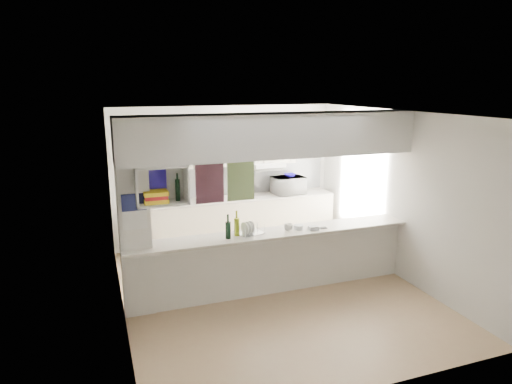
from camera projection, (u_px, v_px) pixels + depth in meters
name	position (u px, v px, depth m)	size (l,w,h in m)	color
floor	(272.00, 291.00, 6.73)	(4.80, 4.80, 0.00)	tan
ceiling	(274.00, 113.00, 6.13)	(4.80, 4.80, 0.00)	white
wall_back	(225.00, 175.00, 8.63)	(4.20, 4.20, 0.00)	silver
wall_left	(118.00, 221.00, 5.73)	(4.80, 4.80, 0.00)	silver
wall_right	(397.00, 194.00, 7.12)	(4.80, 4.80, 0.00)	silver
servery_partition	(261.00, 182.00, 6.29)	(4.20, 0.50, 2.60)	silver
cubby_shelf	(160.00, 187.00, 5.76)	(0.65, 0.35, 0.50)	white
kitchen_run	(238.00, 202.00, 8.55)	(3.60, 0.63, 2.24)	beige
microwave	(288.00, 185.00, 8.77)	(0.60, 0.40, 0.33)	white
bowl	(290.00, 175.00, 8.74)	(0.22, 0.22, 0.05)	#170C89
dish_rack	(250.00, 229.00, 6.42)	(0.42, 0.37, 0.19)	silver
cup	(288.00, 227.00, 6.52)	(0.13, 0.13, 0.10)	white
wine_bottles	(233.00, 228.00, 6.27)	(0.23, 0.16, 0.36)	black
plastic_tubs	(305.00, 228.00, 6.62)	(0.49, 0.21, 0.07)	silver
utensil_jar	(203.00, 196.00, 8.30)	(0.11, 0.11, 0.16)	black
knife_block	(221.00, 193.00, 8.44)	(0.10, 0.08, 0.20)	brown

